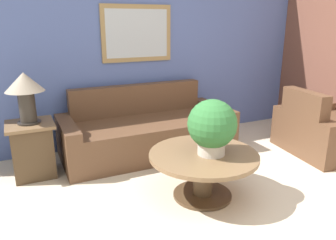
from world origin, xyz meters
TOP-DOWN VIEW (x-y plane):
  - ground_plane at (0.00, 0.00)m, footprint 20.00×20.00m
  - wall_back at (-0.01, 2.63)m, footprint 6.85×0.09m
  - couch_main at (-0.34, 2.10)m, footprint 2.24×0.96m
  - armchair at (1.79, 1.08)m, footprint 1.08×1.19m
  - coffee_table at (-0.28, 0.76)m, footprint 1.07×1.07m
  - side_table at (-1.77, 2.00)m, footprint 0.50×0.50m
  - table_lamp at (-1.77, 2.00)m, footprint 0.41×0.41m
  - potted_plant_on_table at (-0.22, 0.71)m, footprint 0.47×0.47m

SIDE VIEW (x-z plane):
  - ground_plane at x=0.00m, z-range 0.00..0.00m
  - armchair at x=1.79m, z-range -0.15..0.72m
  - couch_main at x=-0.34m, z-range -0.15..0.72m
  - side_table at x=-1.77m, z-range 0.01..0.63m
  - coffee_table at x=-0.28m, z-range 0.11..0.57m
  - potted_plant_on_table at x=-0.22m, z-range 0.48..1.03m
  - table_lamp at x=-1.77m, z-range 0.73..1.29m
  - wall_back at x=-0.01m, z-range 0.01..2.61m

